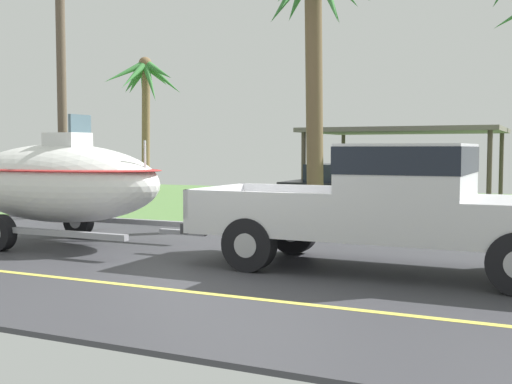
{
  "coord_description": "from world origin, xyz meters",
  "views": [
    {
      "loc": [
        4.19,
        -8.77,
        1.82
      ],
      "look_at": [
        -0.66,
        1.61,
        1.04
      ],
      "focal_mm": 45.32,
      "sensor_mm": 36.0,
      "label": 1
    }
  ],
  "objects_px": {
    "palm_tree_near_left": "(314,18)",
    "utility_pole": "(61,45)",
    "parked_sedan_near": "(361,190)",
    "carport_awning": "(406,132)",
    "boat_on_trailer": "(59,182)",
    "pickup_truck_towing": "(406,201)",
    "palm_tree_mid": "(145,86)"
  },
  "relations": [
    {
      "from": "parked_sedan_near",
      "to": "carport_awning",
      "type": "height_order",
      "value": "carport_awning"
    },
    {
      "from": "boat_on_trailer",
      "to": "utility_pole",
      "type": "relative_size",
      "value": 0.65
    },
    {
      "from": "pickup_truck_towing",
      "to": "utility_pole",
      "type": "bearing_deg",
      "value": 158.99
    },
    {
      "from": "boat_on_trailer",
      "to": "utility_pole",
      "type": "bearing_deg",
      "value": 130.66
    },
    {
      "from": "pickup_truck_towing",
      "to": "palm_tree_near_left",
      "type": "height_order",
      "value": "palm_tree_near_left"
    },
    {
      "from": "parked_sedan_near",
      "to": "palm_tree_mid",
      "type": "distance_m",
      "value": 12.18
    },
    {
      "from": "palm_tree_near_left",
      "to": "pickup_truck_towing",
      "type": "bearing_deg",
      "value": -55.49
    },
    {
      "from": "parked_sedan_near",
      "to": "utility_pole",
      "type": "xyz_separation_m",
      "value": [
        -6.8,
        -4.32,
        3.81
      ]
    },
    {
      "from": "palm_tree_mid",
      "to": "palm_tree_near_left",
      "type": "bearing_deg",
      "value": -38.9
    },
    {
      "from": "pickup_truck_towing",
      "to": "boat_on_trailer",
      "type": "distance_m",
      "value": 6.54
    },
    {
      "from": "parked_sedan_near",
      "to": "pickup_truck_towing",
      "type": "bearing_deg",
      "value": -69.84
    },
    {
      "from": "palm_tree_mid",
      "to": "boat_on_trailer",
      "type": "bearing_deg",
      "value": -61.63
    },
    {
      "from": "boat_on_trailer",
      "to": "parked_sedan_near",
      "type": "height_order",
      "value": "boat_on_trailer"
    },
    {
      "from": "boat_on_trailer",
      "to": "carport_awning",
      "type": "distance_m",
      "value": 12.35
    },
    {
      "from": "parked_sedan_near",
      "to": "palm_tree_near_left",
      "type": "xyz_separation_m",
      "value": [
        -0.13,
        -3.57,
        4.09
      ]
    },
    {
      "from": "pickup_truck_towing",
      "to": "boat_on_trailer",
      "type": "xyz_separation_m",
      "value": [
        -6.54,
        0.0,
        0.13
      ]
    },
    {
      "from": "parked_sedan_near",
      "to": "palm_tree_mid",
      "type": "xyz_separation_m",
      "value": [
        -10.55,
        4.84,
        3.7
      ]
    },
    {
      "from": "pickup_truck_towing",
      "to": "carport_awning",
      "type": "bearing_deg",
      "value": 102.07
    },
    {
      "from": "palm_tree_mid",
      "to": "carport_awning",
      "type": "bearing_deg",
      "value": -6.72
    },
    {
      "from": "pickup_truck_towing",
      "to": "carport_awning",
      "type": "relative_size",
      "value": 0.98
    },
    {
      "from": "pickup_truck_towing",
      "to": "parked_sedan_near",
      "type": "relative_size",
      "value": 1.33
    },
    {
      "from": "parked_sedan_near",
      "to": "utility_pole",
      "type": "bearing_deg",
      "value": -147.59
    },
    {
      "from": "pickup_truck_towing",
      "to": "palm_tree_mid",
      "type": "distance_m",
      "value": 18.98
    },
    {
      "from": "pickup_truck_towing",
      "to": "boat_on_trailer",
      "type": "height_order",
      "value": "boat_on_trailer"
    },
    {
      "from": "carport_awning",
      "to": "palm_tree_near_left",
      "type": "bearing_deg",
      "value": -94.92
    },
    {
      "from": "pickup_truck_towing",
      "to": "utility_pole",
      "type": "xyz_separation_m",
      "value": [
        -9.76,
        3.75,
        3.44
      ]
    },
    {
      "from": "palm_tree_mid",
      "to": "pickup_truck_towing",
      "type": "bearing_deg",
      "value": -43.68
    },
    {
      "from": "carport_awning",
      "to": "utility_pole",
      "type": "xyz_separation_m",
      "value": [
        -7.28,
        -7.85,
        2.15
      ]
    },
    {
      "from": "palm_tree_near_left",
      "to": "utility_pole",
      "type": "xyz_separation_m",
      "value": [
        -6.67,
        -0.75,
        -0.27
      ]
    },
    {
      "from": "palm_tree_mid",
      "to": "utility_pole",
      "type": "relative_size",
      "value": 0.64
    },
    {
      "from": "palm_tree_near_left",
      "to": "utility_pole",
      "type": "height_order",
      "value": "utility_pole"
    },
    {
      "from": "boat_on_trailer",
      "to": "palm_tree_mid",
      "type": "xyz_separation_m",
      "value": [
        -6.97,
        12.9,
        3.2
      ]
    }
  ]
}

